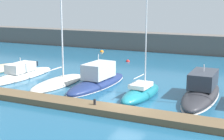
% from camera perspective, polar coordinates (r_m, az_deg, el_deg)
% --- Properties ---
extents(ground_plane, '(120.00, 120.00, 0.00)m').
position_cam_1_polar(ground_plane, '(26.68, 2.61, -6.58)').
color(ground_plane, '#1E567A').
extents(dock_pier, '(45.53, 1.93, 0.51)m').
position_cam_1_polar(dock_pier, '(25.09, 1.09, -7.15)').
color(dock_pier, brown).
rests_on(dock_pier, ground_plane).
extents(breakwater_seawall, '(108.00, 3.19, 3.09)m').
position_cam_1_polar(breakwater_seawall, '(55.39, 14.92, 4.30)').
color(breakwater_seawall, '#5B5651').
rests_on(breakwater_seawall, ground_plane).
extents(motorboat_white_second, '(2.66, 9.95, 2.73)m').
position_cam_1_polar(motorboat_white_second, '(38.40, -15.21, -0.79)').
color(motorboat_white_second, white).
rests_on(motorboat_white_second, ground_plane).
extents(sailboat_ivory_third, '(2.94, 8.49, 17.90)m').
position_cam_1_polar(sailboat_ivory_third, '(34.64, -9.29, -2.04)').
color(sailboat_ivory_third, silver).
rests_on(sailboat_ivory_third, ground_plane).
extents(motorboat_navy_fourth, '(3.40, 10.11, 3.55)m').
position_cam_1_polar(motorboat_navy_fourth, '(33.45, -2.46, -1.74)').
color(motorboat_navy_fourth, navy).
rests_on(motorboat_navy_fourth, ground_plane).
extents(sailboat_teal_fifth, '(2.55, 6.86, 15.34)m').
position_cam_1_polar(sailboat_teal_fifth, '(29.61, 5.03, -3.90)').
color(sailboat_teal_fifth, '#19707F').
rests_on(sailboat_teal_fifth, ground_plane).
extents(motorboat_charcoal_sixth, '(2.78, 10.21, 3.25)m').
position_cam_1_polar(motorboat_charcoal_sixth, '(30.38, 15.24, -3.48)').
color(motorboat_charcoal_sixth, '#2D2D33').
rests_on(motorboat_charcoal_sixth, ground_plane).
extents(mooring_buoy_orange, '(0.68, 0.68, 0.68)m').
position_cam_1_polar(mooring_buoy_orange, '(55.66, -1.78, 3.13)').
color(mooring_buoy_orange, orange).
rests_on(mooring_buoy_orange, ground_plane).
extents(mooring_buoy_red, '(0.55, 0.55, 0.55)m').
position_cam_1_polar(mooring_buoy_red, '(46.85, 2.75, 1.47)').
color(mooring_buoy_red, red).
rests_on(mooring_buoy_red, ground_plane).
extents(dock_bollard, '(0.20, 0.20, 0.44)m').
position_cam_1_polar(dock_bollard, '(25.78, -3.01, -5.52)').
color(dock_bollard, black).
rests_on(dock_bollard, dock_pier).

